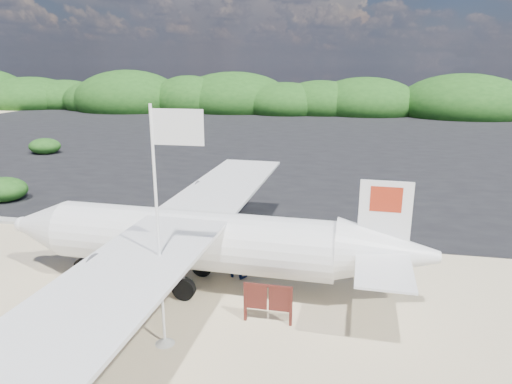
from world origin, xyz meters
TOP-DOWN VIEW (x-y plane):
  - ground at (0.00, 0.00)m, footprint 160.00×160.00m
  - asphalt_apron at (0.00, 30.00)m, footprint 90.00×50.00m
  - vegetation_band at (0.00, 55.00)m, footprint 124.00×8.00m
  - baggage_cart at (-3.62, 2.23)m, footprint 2.71×1.85m
  - flagpole at (-0.75, -2.50)m, footprint 1.24×0.53m
  - signboard at (1.72, -1.01)m, footprint 1.47×0.16m
  - crew_a at (-2.94, 2.88)m, footprint 0.69×0.51m
  - crew_b at (0.17, 1.69)m, footprint 0.98×0.87m
  - crew_c at (2.13, 2.35)m, footprint 1.19×0.74m
  - aircraft_large at (16.67, 27.78)m, footprint 17.21×17.21m

SIDE VIEW (x-z plane):
  - ground at x=0.00m, z-range 0.00..0.00m
  - asphalt_apron at x=0.00m, z-range -0.02..0.02m
  - vegetation_band at x=0.00m, z-range -2.20..2.20m
  - baggage_cart at x=-3.62m, z-range -0.62..0.62m
  - flagpole at x=-0.75m, z-range -3.09..3.09m
  - signboard at x=1.72m, z-range -0.61..0.61m
  - aircraft_large at x=16.67m, z-range -2.49..2.49m
  - crew_b at x=0.17m, z-range 0.00..1.69m
  - crew_a at x=-2.94m, z-range 0.00..1.74m
  - crew_c at x=2.13m, z-range 0.00..1.89m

